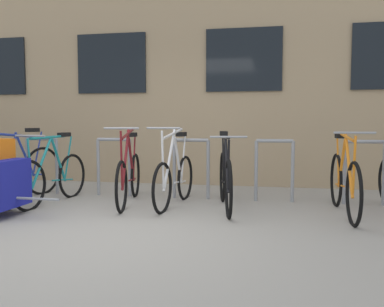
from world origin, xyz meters
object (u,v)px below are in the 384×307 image
(bicycle_black, at_px, (225,179))
(bicycle_orange, at_px, (344,182))
(bicycle_blue, at_px, (17,172))
(bicycle_teal, at_px, (52,177))
(bicycle_white, at_px, (175,178))
(bicycle_maroon, at_px, (129,176))

(bicycle_black, bearing_deg, bicycle_orange, -2.84)
(bicycle_blue, height_order, bicycle_teal, bicycle_blue)
(bicycle_white, xyz_separation_m, bicycle_maroon, (-0.65, 0.01, 0.01))
(bicycle_orange, distance_m, bicycle_teal, 3.87)
(bicycle_black, bearing_deg, bicycle_white, 174.63)
(bicycle_orange, relative_size, bicycle_maroon, 1.03)
(bicycle_teal, distance_m, bicycle_black, 2.40)
(bicycle_blue, xyz_separation_m, bicycle_black, (3.06, -0.05, -0.01))
(bicycle_orange, bearing_deg, bicycle_teal, -179.49)
(bicycle_white, xyz_separation_m, bicycle_black, (0.69, -0.07, 0.02))
(bicycle_white, bearing_deg, bicycle_teal, -174.25)
(bicycle_white, height_order, bicycle_teal, bicycle_white)
(bicycle_orange, relative_size, bicycle_white, 1.11)
(bicycle_blue, distance_m, bicycle_teal, 0.68)
(bicycle_blue, height_order, bicycle_black, bicycle_blue)
(bicycle_teal, bearing_deg, bicycle_maroon, 9.69)
(bicycle_orange, distance_m, bicycle_maroon, 2.81)
(bicycle_white, relative_size, bicycle_maroon, 0.93)
(bicycle_white, height_order, bicycle_black, bicycle_white)
(bicycle_orange, bearing_deg, bicycle_blue, 178.39)
(bicycle_teal, bearing_deg, bicycle_orange, 0.51)
(bicycle_orange, height_order, bicycle_black, bicycle_orange)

